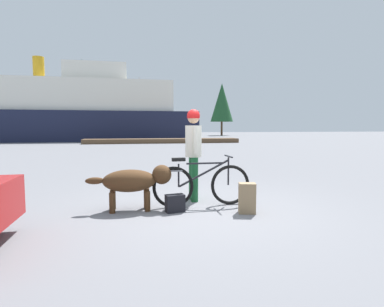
{
  "coord_description": "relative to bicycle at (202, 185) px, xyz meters",
  "views": [
    {
      "loc": [
        -1.18,
        -5.25,
        1.46
      ],
      "look_at": [
        0.14,
        1.19,
        0.9
      ],
      "focal_mm": 29.07,
      "sensor_mm": 36.0,
      "label": 1
    }
  ],
  "objects": [
    {
      "name": "person_cyclist",
      "position": [
        -0.06,
        0.47,
        0.7
      ],
      "size": [
        0.32,
        0.53,
        1.81
      ],
      "color": "#19592D",
      "rests_on": "ground_plane"
    },
    {
      "name": "ground_plane",
      "position": [
        -0.13,
        -0.25,
        -0.4
      ],
      "size": [
        160.0,
        160.0,
        0.0
      ],
      "primitive_type": "plane",
      "color": "slate"
    },
    {
      "name": "dock_pier",
      "position": [
        1.79,
        22.89,
        -0.2
      ],
      "size": [
        13.94,
        2.06,
        0.4
      ],
      "primitive_type": "cube",
      "color": "brown",
      "rests_on": "ground_plane"
    },
    {
      "name": "bicycle",
      "position": [
        0.0,
        0.0,
        0.0
      ],
      "size": [
        1.83,
        0.44,
        0.93
      ],
      "color": "black",
      "rests_on": "ground_plane"
    },
    {
      "name": "ferry_boat",
      "position": [
        -6.99,
        29.67,
        2.64
      ],
      "size": [
        26.11,
        7.35,
        8.67
      ],
      "color": "#191E38",
      "rests_on": "ground_plane"
    },
    {
      "name": "handbag_pannier",
      "position": [
        -0.54,
        -0.3,
        -0.25
      ],
      "size": [
        0.35,
        0.24,
        0.3
      ],
      "primitive_type": "cube",
      "rotation": [
        0.0,
        0.0,
        0.18
      ],
      "color": "black",
      "rests_on": "ground_plane"
    },
    {
      "name": "pine_tree_far_left",
      "position": [
        -6.51,
        42.95,
        5.84
      ],
      "size": [
        3.52,
        3.52,
        9.94
      ],
      "color": "#4C331E",
      "rests_on": "ground_plane"
    },
    {
      "name": "sailboat_moored",
      "position": [
        0.16,
        34.38,
        0.08
      ],
      "size": [
        7.67,
        2.15,
        7.66
      ],
      "color": "navy",
      "rests_on": "ground_plane"
    },
    {
      "name": "pine_tree_mid_back",
      "position": [
        -8.42,
        48.04,
        7.18
      ],
      "size": [
        3.76,
        3.76,
        12.37
      ],
      "color": "#4C331E",
      "rests_on": "ground_plane"
    },
    {
      "name": "pine_tree_center",
      "position": [
        0.47,
        45.69,
        5.44
      ],
      "size": [
        3.29,
        3.29,
        9.21
      ],
      "color": "#4C331E",
      "rests_on": "ground_plane"
    },
    {
      "name": "pine_tree_far_right",
      "position": [
        14.54,
        46.07,
        5.23
      ],
      "size": [
        3.87,
        3.87,
        8.91
      ],
      "color": "#4C331E",
      "rests_on": "ground_plane"
    },
    {
      "name": "dog",
      "position": [
        -1.21,
        -0.03,
        0.12
      ],
      "size": [
        1.48,
        0.46,
        0.79
      ],
      "color": "#472D19",
      "rests_on": "ground_plane"
    },
    {
      "name": "backpack",
      "position": [
        0.65,
        -0.62,
        -0.15
      ],
      "size": [
        0.32,
        0.27,
        0.51
      ],
      "primitive_type": "cube",
      "rotation": [
        0.0,
        0.0,
        -0.27
      ],
      "color": "#8C7251",
      "rests_on": "ground_plane"
    }
  ]
}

